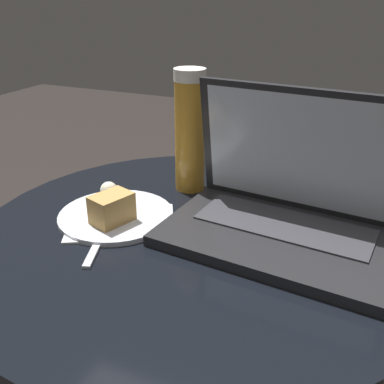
# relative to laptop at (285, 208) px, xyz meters

# --- Properties ---
(table) EXTENTS (0.74, 0.74, 0.53)m
(table) POSITION_rel_laptop_xyz_m (-0.14, -0.05, -0.19)
(table) COLOR black
(table) RESTS_ON ground_plane
(napkin) EXTENTS (0.22, 0.20, 0.00)m
(napkin) POSITION_rel_laptop_xyz_m (-0.26, -0.08, -0.05)
(napkin) COLOR white
(napkin) RESTS_ON table
(laptop) EXTENTS (0.38, 0.26, 0.23)m
(laptop) POSITION_rel_laptop_xyz_m (0.00, 0.00, 0.00)
(laptop) COLOR #232326
(laptop) RESTS_ON table
(beer_glass) EXTENTS (0.06, 0.06, 0.24)m
(beer_glass) POSITION_rel_laptop_xyz_m (-0.22, 0.11, 0.07)
(beer_glass) COLOR gold
(beer_glass) RESTS_ON table
(snack_plate) EXTENTS (0.20, 0.20, 0.06)m
(snack_plate) POSITION_rel_laptop_xyz_m (-0.28, -0.06, -0.03)
(snack_plate) COLOR silver
(snack_plate) RESTS_ON table
(fork) EXTENTS (0.07, 0.16, 0.00)m
(fork) POSITION_rel_laptop_xyz_m (-0.27, -0.12, -0.05)
(fork) COLOR silver
(fork) RESTS_ON table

